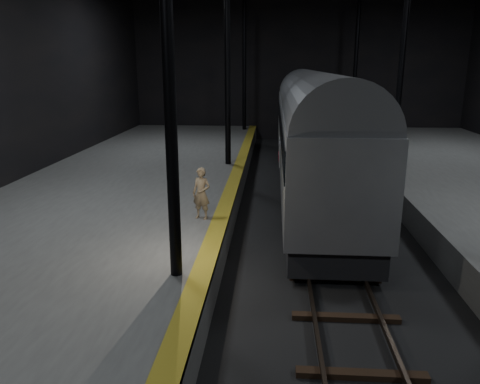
# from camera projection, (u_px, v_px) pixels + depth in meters

# --- Properties ---
(ground) EXTENTS (44.00, 44.00, 0.00)m
(ground) POSITION_uv_depth(u_px,v_px,m) (327.00, 251.00, 14.32)
(ground) COLOR black
(ground) RESTS_ON ground
(platform_left) EXTENTS (9.00, 43.80, 1.00)m
(platform_left) POSITION_uv_depth(u_px,v_px,m) (87.00, 230.00, 14.71)
(platform_left) COLOR #50504E
(platform_left) RESTS_ON ground
(tactile_strip) EXTENTS (0.50, 43.80, 0.01)m
(tactile_strip) POSITION_uv_depth(u_px,v_px,m) (221.00, 218.00, 14.28)
(tactile_strip) COLOR olive
(tactile_strip) RESTS_ON platform_left
(track) EXTENTS (2.40, 43.00, 0.24)m
(track) POSITION_uv_depth(u_px,v_px,m) (327.00, 249.00, 14.30)
(track) COLOR #3F3328
(track) RESTS_ON ground
(train) EXTENTS (2.88, 19.18, 5.13)m
(train) POSITION_uv_depth(u_px,v_px,m) (313.00, 128.00, 20.21)
(train) COLOR #9EA1A6
(train) RESTS_ON ground
(woman) EXTENTS (0.67, 0.55, 1.57)m
(woman) POSITION_uv_depth(u_px,v_px,m) (201.00, 193.00, 14.02)
(woman) COLOR #8C7656
(woman) RESTS_ON platform_left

